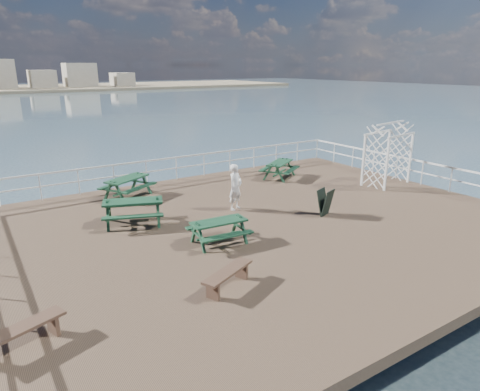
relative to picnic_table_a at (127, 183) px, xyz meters
The scene contains 12 objects.
ground 6.13m from the picnic_table_a, 62.09° to the right, with size 18.00×14.00×0.30m, color brown.
sea_backdrop 129.61m from the picnic_table_a, 83.18° to the left, with size 300.00×300.00×9.20m.
railing 3.96m from the picnic_table_a, 45.32° to the right, with size 17.77×13.76×1.10m.
picnic_table_a is the anchor object (origin of this frame).
picnic_table_b 3.27m from the picnic_table_a, 105.56° to the right, with size 2.37×2.15×0.95m.
picnic_table_c 7.17m from the picnic_table_a, ahead, with size 2.29×2.17×0.87m.
picnic_table_d 6.16m from the picnic_table_a, 83.22° to the right, with size 1.76×1.46×0.81m.
flat_bench_near 9.82m from the picnic_table_a, 120.31° to the right, with size 1.68×0.92×0.47m.
flat_bench_far 8.63m from the picnic_table_a, 93.21° to the right, with size 1.63×1.01×0.46m.
trellis_arbor 11.35m from the picnic_table_a, 22.82° to the right, with size 2.40×1.54×2.79m.
sandwich_board 7.94m from the picnic_table_a, 49.29° to the right, with size 0.71×0.62×0.97m.
person 4.68m from the picnic_table_a, 52.52° to the right, with size 0.63×0.41×1.72m, color white.
Camera 1 is at (-8.12, -11.15, 5.17)m, focal length 32.00 mm.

